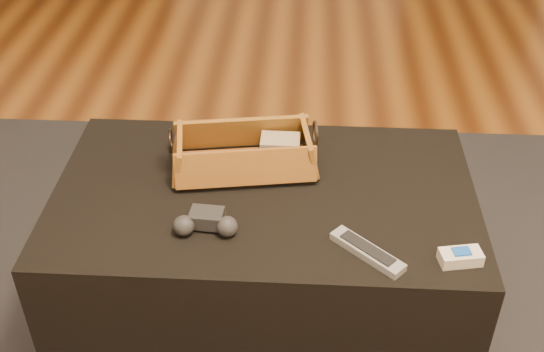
# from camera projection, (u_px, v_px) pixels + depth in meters

# --- Properties ---
(floor) EXTENTS (5.00, 5.50, 0.01)m
(floor) POSITION_uv_depth(u_px,v_px,m) (187.00, 302.00, 1.91)
(floor) COLOR brown
(floor) RESTS_ON ground
(area_rug) EXTENTS (2.60, 2.00, 0.01)m
(area_rug) POSITION_uv_depth(u_px,v_px,m) (264.00, 328.00, 1.82)
(area_rug) COLOR black
(area_rug) RESTS_ON floor
(ottoman) EXTENTS (1.00, 0.60, 0.42)m
(ottoman) POSITION_uv_depth(u_px,v_px,m) (265.00, 256.00, 1.74)
(ottoman) COLOR black
(ottoman) RESTS_ON area_rug
(tv_remote) EXTENTS (0.19, 0.09, 0.02)m
(tv_remote) POSITION_uv_depth(u_px,v_px,m) (237.00, 164.00, 1.66)
(tv_remote) COLOR black
(tv_remote) RESTS_ON wicker_basket
(cloth_bundle) EXTENTS (0.10, 0.07, 0.05)m
(cloth_bundle) POSITION_uv_depth(u_px,v_px,m) (280.00, 147.00, 1.69)
(cloth_bundle) COLOR tan
(cloth_bundle) RESTS_ON wicker_basket
(wicker_basket) EXTENTS (0.37, 0.24, 0.12)m
(wicker_basket) POSITION_uv_depth(u_px,v_px,m) (244.00, 154.00, 1.66)
(wicker_basket) COLOR #A95B26
(wicker_basket) RESTS_ON ottoman
(game_controller) EXTENTS (0.14, 0.08, 0.05)m
(game_controller) POSITION_uv_depth(u_px,v_px,m) (206.00, 223.00, 1.48)
(game_controller) COLOR black
(game_controller) RESTS_ON ottoman
(silver_remote) EXTENTS (0.16, 0.15, 0.02)m
(silver_remote) POSITION_uv_depth(u_px,v_px,m) (367.00, 251.00, 1.43)
(silver_remote) COLOR #94979B
(silver_remote) RESTS_ON ottoman
(cream_gadget) EXTENTS (0.09, 0.06, 0.03)m
(cream_gadget) POSITION_uv_depth(u_px,v_px,m) (460.00, 257.00, 1.41)
(cream_gadget) COLOR beige
(cream_gadget) RESTS_ON ottoman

